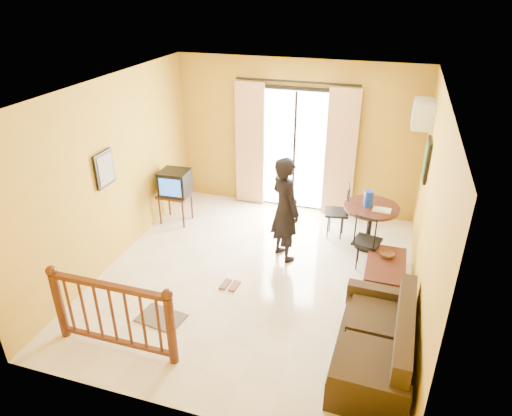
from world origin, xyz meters
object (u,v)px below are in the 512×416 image
(television, at_px, (175,183))
(coffee_table, at_px, (385,271))
(dining_table, at_px, (371,215))
(standing_person, at_px, (285,209))
(sofa, at_px, (378,347))

(television, bearing_deg, coffee_table, -17.47)
(television, height_order, dining_table, television)
(coffee_table, bearing_deg, standing_person, 165.88)
(dining_table, distance_m, standing_person, 1.47)
(television, distance_m, dining_table, 3.41)
(television, relative_size, sofa, 0.30)
(coffee_table, distance_m, sofa, 1.57)
(dining_table, bearing_deg, television, -177.52)
(television, xyz_separation_m, standing_person, (2.14, -0.56, 0.07))
(coffee_table, distance_m, standing_person, 1.72)
(sofa, xyz_separation_m, standing_person, (-1.58, 1.96, 0.54))
(dining_table, height_order, standing_person, standing_person)
(dining_table, bearing_deg, coffee_table, -73.78)
(coffee_table, bearing_deg, sofa, -89.89)
(dining_table, relative_size, sofa, 0.51)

